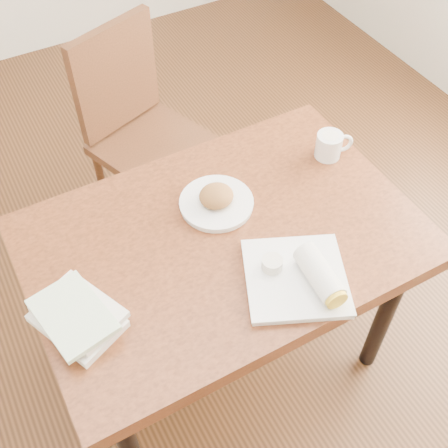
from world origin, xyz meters
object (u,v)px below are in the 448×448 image
table (224,252)px  plate_scone (216,201)px  coffee_mug (330,145)px  book_stack (77,316)px  plate_burrito (303,277)px  chair_far (139,124)px

table → plate_scone: bearing=72.4°
coffee_mug → book_stack: 0.99m
table → coffee_mug: coffee_mug is taller
plate_burrito → book_stack: 0.62m
plate_burrito → table: bearing=112.6°
plate_scone → plate_burrito: (0.07, -0.37, 0.01)m
plate_scone → book_stack: 0.56m
plate_scone → plate_burrito: size_ratio=0.63×
plate_scone → book_stack: size_ratio=0.83×
table → plate_burrito: bearing=-67.4°
coffee_mug → plate_burrito: plate_burrito is taller
book_stack → table: bearing=9.1°
coffee_mug → book_stack: size_ratio=0.46×
chair_far → plate_scone: size_ratio=4.07×
plate_burrito → book_stack: (-0.59, 0.18, 0.00)m
table → book_stack: bearing=-170.9°
table → plate_burrito: (0.11, -0.26, 0.12)m
table → book_stack: 0.50m
book_stack → plate_burrito: bearing=-16.9°
coffee_mug → plate_burrito: 0.54m
chair_far → book_stack: size_ratio=3.40×
table → coffee_mug: bearing=15.8°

